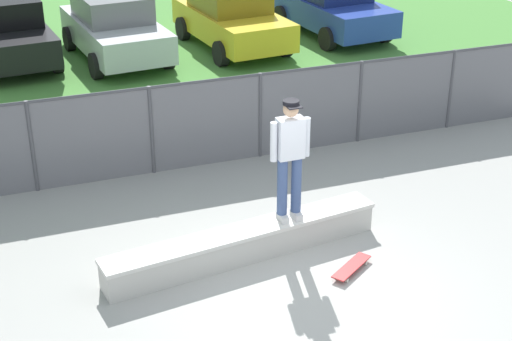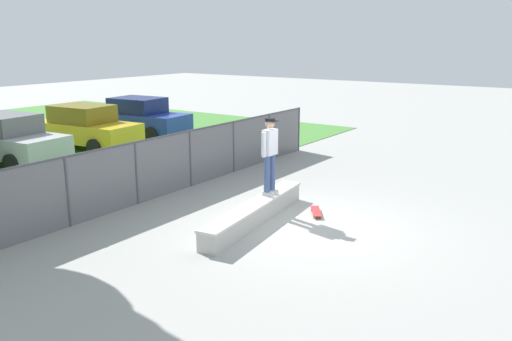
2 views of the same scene
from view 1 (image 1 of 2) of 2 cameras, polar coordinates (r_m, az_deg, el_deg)
name	(u,v)px [view 1 (image 1 of 2)]	position (r m, az deg, el deg)	size (l,w,h in m)	color
ground_plane	(310,300)	(10.44, 4.00, -9.54)	(80.00, 80.00, 0.00)	#9E9E99
grass_strip	(105,25)	(23.66, -11.06, 10.48)	(26.20, 20.00, 0.02)	#478438
concrete_ledge	(244,243)	(11.19, -0.90, -5.40)	(4.26, 1.04, 0.46)	#B7B5AD
skateboarder	(290,154)	(10.92, 2.52, 1.21)	(0.60, 0.31, 1.84)	beige
skateboard	(351,267)	(11.04, 7.06, -7.07)	(0.77, 0.61, 0.09)	red
chainlink_fence	(207,119)	(13.81, -3.64, 3.82)	(14.27, 0.07, 1.62)	#4C4C51
car_black	(6,30)	(20.54, -17.97, 9.83)	(2.33, 4.36, 1.66)	black
car_silver	(115,27)	(20.19, -10.39, 10.39)	(2.33, 4.36, 1.66)	#B7BABF
car_yellow	(231,17)	(20.85, -1.84, 11.26)	(2.33, 4.36, 1.66)	gold
car_blue	(331,5)	(22.21, 5.57, 12.06)	(2.33, 4.36, 1.66)	#233D9E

